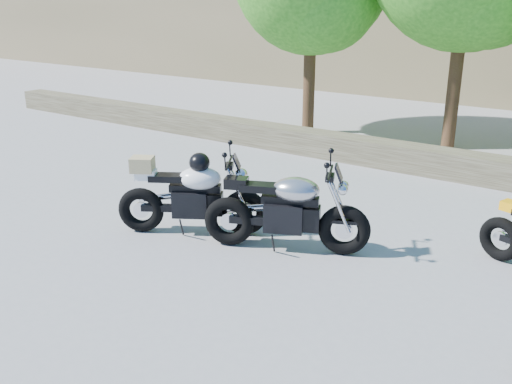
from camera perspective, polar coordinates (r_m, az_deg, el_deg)
ground at (r=7.17m, az=-5.89°, el=-7.55°), size 90.00×90.00×0.00m
stone_wall at (r=11.55m, az=11.89°, el=3.88°), size 22.00×0.55×0.50m
silver_bike at (r=7.42m, az=3.12°, el=-1.96°), size 2.10×1.05×1.11m
white_bike at (r=7.98m, az=-6.51°, el=-0.24°), size 1.91×1.21×1.18m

